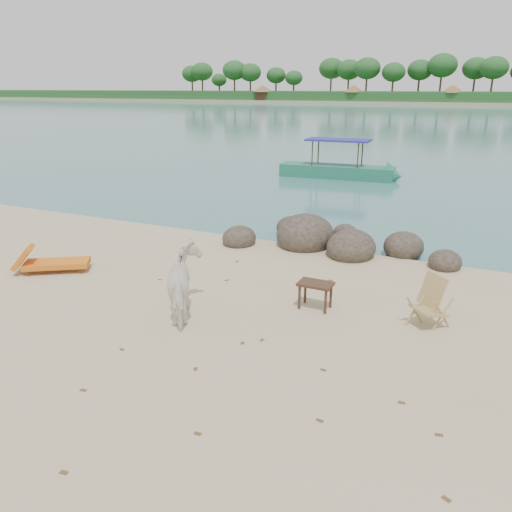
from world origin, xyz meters
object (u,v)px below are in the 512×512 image
(boulders, at_px, (327,241))
(boat_near, at_px, (338,146))
(side_table, at_px, (315,297))
(deck_chair, at_px, (429,305))
(lounge_chair, at_px, (57,261))
(cow, at_px, (186,285))

(boulders, relative_size, boat_near, 1.01)
(boulders, xyz_separation_m, side_table, (0.97, -3.90, 0.05))
(boat_near, bearing_deg, deck_chair, -71.88)
(boulders, xyz_separation_m, lounge_chair, (-5.28, -4.48, 0.06))
(boulders, height_order, deck_chair, deck_chair)
(cow, relative_size, deck_chair, 1.74)
(side_table, height_order, deck_chair, deck_chair)
(boulders, relative_size, side_table, 9.37)
(cow, relative_size, lounge_chair, 0.85)
(cow, height_order, boat_near, boat_near)
(boat_near, bearing_deg, boulders, -78.91)
(cow, height_order, lounge_chair, cow)
(cow, relative_size, boat_near, 0.25)
(deck_chair, distance_m, boat_near, 16.36)
(boulders, relative_size, cow, 3.98)
(lounge_chair, bearing_deg, side_table, -28.00)
(cow, relative_size, side_table, 2.35)
(deck_chair, bearing_deg, boulders, 172.26)
(cow, bearing_deg, deck_chair, 164.77)
(boulders, distance_m, boat_near, 11.82)
(boulders, bearing_deg, cow, -102.31)
(side_table, bearing_deg, boat_near, 105.81)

